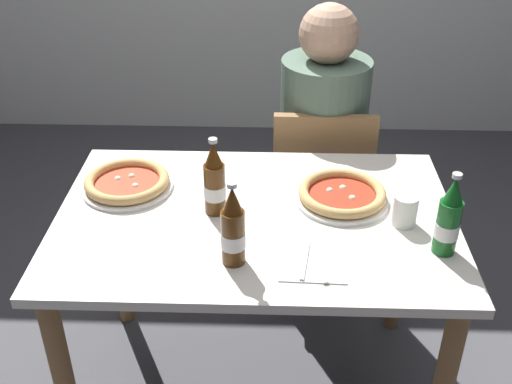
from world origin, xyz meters
name	(u,v)px	position (x,y,z in m)	size (l,w,h in m)	color
dining_table_main	(255,245)	(0.00, 0.00, 0.64)	(1.20, 0.80, 0.75)	silver
chair_behind_table	(320,187)	(0.24, 0.61, 0.48)	(0.41, 0.41, 0.85)	olive
diner_seated	(321,159)	(0.24, 0.66, 0.58)	(0.34, 0.34, 1.21)	#2D3342
pizza_margherita_near	(342,195)	(0.27, 0.09, 0.77)	(0.29, 0.29, 0.04)	white
pizza_marinara_far	(127,183)	(-0.42, 0.14, 0.77)	(0.29, 0.29, 0.04)	white
beer_bottle_left	(214,182)	(-0.12, 0.01, 0.85)	(0.07, 0.07, 0.25)	#512D0F
beer_bottle_center	(449,220)	(0.52, -0.16, 0.85)	(0.07, 0.07, 0.25)	#14591E
beer_bottle_right	(233,230)	(-0.05, -0.23, 0.85)	(0.07, 0.07, 0.25)	#512D0F
napkin_with_cutlery	(313,261)	(0.16, -0.22, 0.75)	(0.19, 0.19, 0.01)	white
paper_cup	(405,210)	(0.44, -0.03, 0.80)	(0.07, 0.07, 0.10)	white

